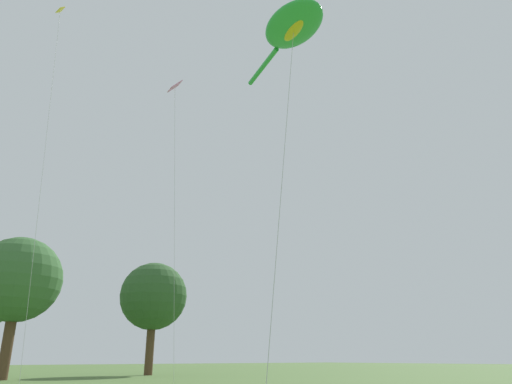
# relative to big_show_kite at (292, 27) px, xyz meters

# --- Properties ---
(big_show_kite) EXTENTS (5.82, 8.16, 19.16)m
(big_show_kite) POSITION_rel_big_show_kite_xyz_m (0.00, 0.00, 0.00)
(big_show_kite) COLOR green
(big_show_kite) RESTS_ON ground
(small_kite_streamer_purple) EXTENTS (0.54, 3.72, 24.25)m
(small_kite_streamer_purple) POSITION_rel_big_show_kite_xyz_m (-8.82, 12.62, 1.20)
(small_kite_streamer_purple) COLOR yellow
(small_kite_streamer_purple) RESTS_ON ground
(small_kite_bird_shape) EXTENTS (1.52, 1.21, 20.20)m
(small_kite_bird_shape) POSITION_rel_big_show_kite_xyz_m (-1.20, 10.64, -0.03)
(small_kite_bird_shape) COLOR pink
(small_kite_bird_shape) RESTS_ON ground
(tree_pine_center) EXTENTS (7.82, 7.82, 12.66)m
(tree_pine_center) POSITION_rel_big_show_kite_xyz_m (-4.48, 32.95, -10.05)
(tree_pine_center) COLOR #513823
(tree_pine_center) RESTS_ON ground
(tree_broad_distant) EXTENTS (7.79, 7.79, 12.63)m
(tree_broad_distant) POSITION_rel_big_show_kite_xyz_m (11.21, 36.52, -10.06)
(tree_broad_distant) COLOR #513823
(tree_broad_distant) RESTS_ON ground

